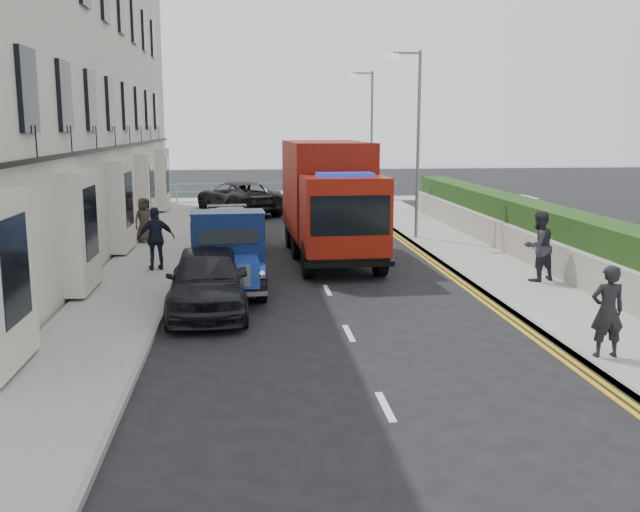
{
  "coord_description": "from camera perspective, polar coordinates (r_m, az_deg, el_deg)",
  "views": [
    {
      "loc": [
        -2.08,
        -12.27,
        4.28
      ],
      "look_at": [
        -0.46,
        3.44,
        1.4
      ],
      "focal_mm": 40.0,
      "sensor_mm": 36.0,
      "label": 1
    }
  ],
  "objects": [
    {
      "name": "parked_car_front",
      "position": [
        16.76,
        -8.98,
        -1.9
      ],
      "size": [
        1.93,
        4.55,
        1.53
      ],
      "primitive_type": "imported",
      "rotation": [
        0.0,
        0.0,
        0.03
      ],
      "color": "black",
      "rests_on": "ground"
    },
    {
      "name": "seafront_railing",
      "position": [
        40.69,
        -2.94,
        5.11
      ],
      "size": [
        13.0,
        0.08,
        1.11
      ],
      "color": "#59B2A5",
      "rests_on": "ground"
    },
    {
      "name": "pedestrian_west_far",
      "position": [
        26.63,
        -13.87,
        2.82
      ],
      "size": [
        0.95,
        0.87,
        1.63
      ],
      "primitive_type": "imported",
      "rotation": [
        0.0,
        0.0,
        0.58
      ],
      "color": "#362D27",
      "rests_on": "pavement_west"
    },
    {
      "name": "seafront_car_left",
      "position": [
        35.61,
        -6.56,
        4.67
      ],
      "size": [
        4.82,
        6.4,
        1.62
      ],
      "primitive_type": "imported",
      "rotation": [
        0.0,
        0.0,
        3.56
      ],
      "color": "black",
      "rests_on": "ground"
    },
    {
      "name": "lamp_far",
      "position": [
        36.81,
        3.96,
        9.87
      ],
      "size": [
        1.23,
        0.18,
        7.0
      ],
      "color": "slate",
      "rests_on": "ground"
    },
    {
      "name": "pavement_east",
      "position": [
        22.91,
        13.02,
        -0.55
      ],
      "size": [
        2.6,
        38.0,
        0.12
      ],
      "primitive_type": "cube",
      "color": "gray",
      "rests_on": "ground"
    },
    {
      "name": "pavement_west",
      "position": [
        21.91,
        -13.96,
        -1.08
      ],
      "size": [
        2.4,
        38.0,
        0.12
      ],
      "primitive_type": "cube",
      "color": "gray",
      "rests_on": "ground"
    },
    {
      "name": "pedestrian_east_near",
      "position": [
        13.97,
        22.01,
        -4.11
      ],
      "size": [
        0.64,
        0.43,
        1.71
      ],
      "primitive_type": "imported",
      "rotation": [
        0.0,
        0.0,
        3.11
      ],
      "color": "black",
      "rests_on": "pavement_east"
    },
    {
      "name": "red_lorry",
      "position": [
        23.09,
        0.77,
        4.71
      ],
      "size": [
        2.67,
        7.31,
        3.79
      ],
      "rotation": [
        0.0,
        0.0,
        0.03
      ],
      "color": "black",
      "rests_on": "ground"
    },
    {
      "name": "ground",
      "position": [
        13.16,
        3.57,
        -8.67
      ],
      "size": [
        120.0,
        120.0,
        0.0
      ],
      "primitive_type": "plane",
      "color": "black",
      "rests_on": "ground"
    },
    {
      "name": "pedestrian_east_far",
      "position": [
        20.23,
        17.08,
        0.76
      ],
      "size": [
        1.12,
        1.0,
        1.91
      ],
      "primitive_type": "imported",
      "rotation": [
        0.0,
        0.0,
        3.49
      ],
      "color": "#2A2831",
      "rests_on": "pavement_east"
    },
    {
      "name": "garden_east",
      "position": [
        23.45,
        17.53,
        1.56
      ],
      "size": [
        1.45,
        28.0,
        1.75
      ],
      "color": "#B2AD9E",
      "rests_on": "ground"
    },
    {
      "name": "seafront_car_right",
      "position": [
        38.75,
        -2.05,
        4.95
      ],
      "size": [
        2.8,
        4.09,
        1.29
      ],
      "primitive_type": "imported",
      "rotation": [
        0.0,
        0.0,
        -0.37
      ],
      "color": "#A9AAAE",
      "rests_on": "ground"
    },
    {
      "name": "lamp_mid",
      "position": [
        27.01,
        7.62,
        9.65
      ],
      "size": [
        1.23,
        0.18,
        7.0
      ],
      "color": "slate",
      "rests_on": "ground"
    },
    {
      "name": "pedestrian_west_near",
      "position": [
        21.37,
        -12.97,
        1.36
      ],
      "size": [
        1.17,
        0.74,
        1.85
      ],
      "primitive_type": "imported",
      "rotation": [
        0.0,
        0.0,
        3.43
      ],
      "color": "black",
      "rests_on": "pavement_west"
    },
    {
      "name": "promenade",
      "position": [
        41.54,
        -2.99,
        4.49
      ],
      "size": [
        30.0,
        2.5,
        0.12
      ],
      "primitive_type": "cube",
      "color": "gray",
      "rests_on": "ground"
    },
    {
      "name": "bedford_lorry",
      "position": [
        18.23,
        -7.34,
        -0.14
      ],
      "size": [
        2.01,
        4.65,
        2.16
      ],
      "rotation": [
        0.0,
        0.0,
        0.04
      ],
      "color": "black",
      "rests_on": "ground"
    },
    {
      "name": "terrace_west",
      "position": [
        26.49,
        -22.96,
        15.8
      ],
      "size": [
        6.31,
        30.2,
        14.25
      ],
      "color": "silver",
      "rests_on": "ground"
    },
    {
      "name": "sea_plane",
      "position": [
        72.43,
        -4.26,
        6.92
      ],
      "size": [
        120.0,
        120.0,
        0.0
      ],
      "primitive_type": "plane",
      "color": "slate",
      "rests_on": "ground"
    },
    {
      "name": "parked_car_mid",
      "position": [
        24.54,
        -7.22,
        1.92
      ],
      "size": [
        1.93,
        4.53,
        1.45
      ],
      "primitive_type": "imported",
      "rotation": [
        0.0,
        0.0,
        -0.09
      ],
      "color": "#5A7AC1",
      "rests_on": "ground"
    },
    {
      "name": "parked_car_rear",
      "position": [
        26.48,
        -6.96,
        2.37
      ],
      "size": [
        2.39,
        4.66,
        1.29
      ],
      "primitive_type": "imported",
      "rotation": [
        0.0,
        0.0,
        0.13
      ],
      "color": "#9D9EA1",
      "rests_on": "ground"
    }
  ]
}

